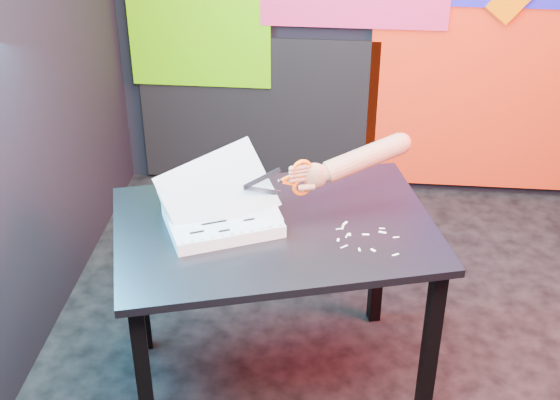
# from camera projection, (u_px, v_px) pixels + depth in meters

# --- Properties ---
(room) EXTENTS (3.01, 3.01, 2.71)m
(room) POSITION_uv_depth(u_px,v_px,m) (430.00, 56.00, 2.51)
(room) COLOR black
(room) RESTS_ON ground
(backdrop) EXTENTS (2.88, 0.05, 2.08)m
(backdrop) POSITION_uv_depth(u_px,v_px,m) (415.00, 28.00, 3.95)
(backdrop) COLOR red
(backdrop) RESTS_ON ground
(work_table) EXTENTS (1.28, 1.03, 0.75)m
(work_table) POSITION_uv_depth(u_px,v_px,m) (275.00, 249.00, 2.80)
(work_table) COLOR black
(work_table) RESTS_ON ground
(printout_stack) EXTENTS (0.47, 0.41, 0.29)m
(printout_stack) POSITION_uv_depth(u_px,v_px,m) (222.00, 219.00, 2.73)
(printout_stack) COLOR silver
(printout_stack) RESTS_ON work_table
(scissors) EXTENTS (0.24, 0.11, 0.14)m
(scissors) POSITION_uv_depth(u_px,v_px,m) (297.00, 179.00, 2.74)
(scissors) COLOR #9FA5B2
(scissors) RESTS_ON printout_stack
(hand_forearm) EXTENTS (0.42, 0.22, 0.16)m
(hand_forearm) POSITION_uv_depth(u_px,v_px,m) (356.00, 160.00, 2.78)
(hand_forearm) COLOR #B76F5C
(hand_forearm) RESTS_ON work_table
(paper_clippings) EXTENTS (0.22, 0.20, 0.00)m
(paper_clippings) POSITION_uv_depth(u_px,v_px,m) (362.00, 237.00, 2.69)
(paper_clippings) COLOR beige
(paper_clippings) RESTS_ON work_table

